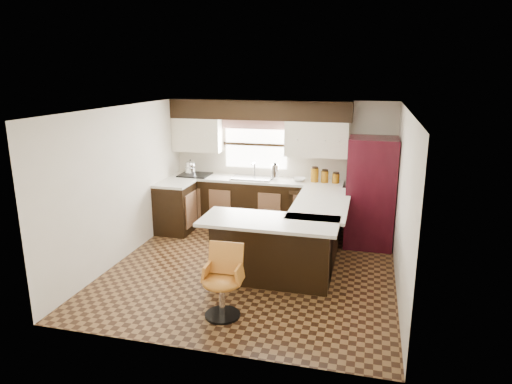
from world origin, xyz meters
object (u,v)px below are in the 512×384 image
(peninsula_long, at_px, (317,232))
(bar_chair, at_px, (222,283))
(refrigerator, at_px, (371,192))
(peninsula_return, at_px, (272,251))

(peninsula_long, xyz_separation_m, bar_chair, (-0.90, -2.08, -0.00))
(peninsula_long, height_order, refrigerator, refrigerator)
(peninsula_return, bearing_deg, refrigerator, 54.23)
(refrigerator, height_order, bar_chair, refrigerator)
(peninsula_long, height_order, peninsula_return, same)
(peninsula_long, height_order, bar_chair, peninsula_long)
(peninsula_return, height_order, bar_chair, peninsula_return)
(bar_chair, bearing_deg, peninsula_long, 65.60)
(peninsula_return, bearing_deg, peninsula_long, 61.70)
(refrigerator, bearing_deg, peninsula_return, -125.77)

